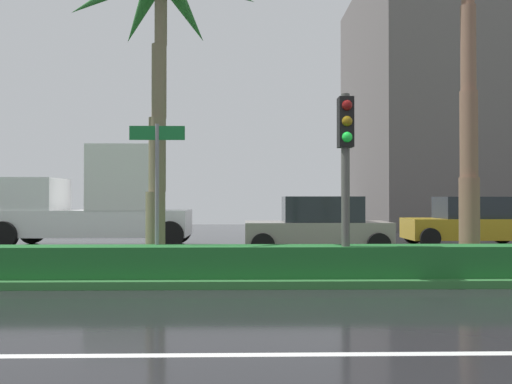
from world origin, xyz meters
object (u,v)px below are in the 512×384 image
object	(u,v)px
traffic_signal_median_right	(346,151)
car_in_traffic_third	(469,222)
street_name_sign	(157,178)
palm_tree_centre_left	(159,10)
box_truck_lead	(99,202)
car_in_traffic_second	(318,226)

from	to	relation	value
traffic_signal_median_right	car_in_traffic_third	world-z (taller)	traffic_signal_median_right
traffic_signal_median_right	street_name_sign	bearing A→B (deg)	172.30
traffic_signal_median_right	street_name_sign	size ratio (longest dim) A/B	1.17
palm_tree_centre_left	street_name_sign	bearing A→B (deg)	-82.15
traffic_signal_median_right	box_truck_lead	xyz separation A→B (m)	(-7.01, 8.48, -1.03)
car_in_traffic_second	car_in_traffic_third	distance (m)	6.18
traffic_signal_median_right	box_truck_lead	size ratio (longest dim) A/B	0.55
street_name_sign	palm_tree_centre_left	bearing A→B (deg)	97.85
palm_tree_centre_left	car_in_traffic_second	distance (m)	7.66
traffic_signal_median_right	box_truck_lead	world-z (taller)	traffic_signal_median_right
box_truck_lead	palm_tree_centre_left	bearing A→B (deg)	115.57
palm_tree_centre_left	car_in_traffic_second	bearing A→B (deg)	43.43
palm_tree_centre_left	traffic_signal_median_right	bearing A→B (deg)	-26.35
street_name_sign	traffic_signal_median_right	bearing A→B (deg)	-7.70
car_in_traffic_third	car_in_traffic_second	bearing A→B (deg)	23.83
street_name_sign	box_truck_lead	xyz separation A→B (m)	(-3.34, 7.98, -0.53)
traffic_signal_median_right	car_in_traffic_second	world-z (taller)	traffic_signal_median_right
palm_tree_centre_left	street_name_sign	distance (m)	4.11
palm_tree_centre_left	car_in_traffic_third	world-z (taller)	palm_tree_centre_left
street_name_sign	car_in_traffic_second	distance (m)	6.77
street_name_sign	car_in_traffic_second	size ratio (longest dim) A/B	0.70
palm_tree_centre_left	traffic_signal_median_right	size ratio (longest dim) A/B	2.05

